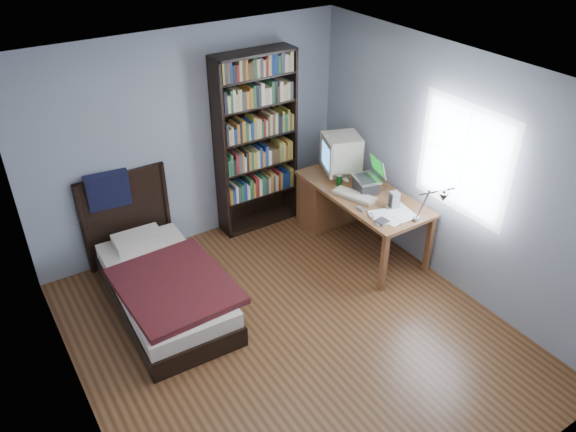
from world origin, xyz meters
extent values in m
plane|color=#4E2C17|center=(0.00, 0.00, 0.00)|extent=(4.20, 4.20, 0.00)
plane|color=white|center=(0.00, 0.00, 2.50)|extent=(4.20, 4.20, 0.00)
cube|color=#949FAE|center=(0.00, 2.10, 1.25)|extent=(3.80, 0.04, 2.50)
cube|color=#949FAE|center=(0.00, -2.10, 1.25)|extent=(3.80, 0.04, 2.50)
cube|color=#949FAE|center=(-1.90, 0.00, 1.25)|extent=(0.04, 4.20, 2.50)
cube|color=#949FAE|center=(1.90, 0.00, 1.25)|extent=(0.04, 4.20, 2.50)
cube|color=white|center=(1.89, -0.15, 1.45)|extent=(0.01, 1.14, 1.14)
cube|color=white|center=(1.88, -0.15, 1.45)|extent=(0.01, 1.00, 1.00)
cube|color=brown|center=(1.50, 0.85, 0.71)|extent=(0.75, 1.69, 0.04)
cube|color=brown|center=(1.18, 0.06, 0.34)|extent=(0.06, 0.06, 0.69)
cube|color=brown|center=(1.83, 0.06, 0.34)|extent=(0.06, 0.06, 0.69)
cube|color=brown|center=(1.18, 1.64, 0.34)|extent=(0.06, 0.06, 0.69)
cube|color=brown|center=(1.83, 1.64, 0.34)|extent=(0.06, 0.06, 0.69)
cube|color=brown|center=(1.50, 1.47, 0.34)|extent=(0.69, 0.40, 0.68)
cube|color=beige|center=(1.53, 1.34, 0.75)|extent=(0.33, 0.31, 0.03)
cylinder|color=beige|center=(1.53, 1.34, 0.79)|extent=(0.10, 0.10, 0.06)
cube|color=beige|center=(1.56, 1.34, 1.02)|extent=(0.53, 0.51, 0.39)
cube|color=#B6AF98|center=(1.35, 1.34, 1.02)|extent=(0.17, 0.40, 0.42)
cube|color=#387DCC|center=(1.33, 1.34, 1.02)|extent=(0.12, 0.30, 0.27)
cube|color=#2D2D30|center=(1.54, 0.85, 0.80)|extent=(0.27, 0.30, 0.15)
cube|color=#AEAEB2|center=(1.54, 0.85, 0.89)|extent=(0.32, 0.37, 0.02)
cube|color=#2D2D30|center=(1.52, 0.85, 0.90)|extent=(0.21, 0.29, 0.00)
cube|color=#AEAEB2|center=(1.70, 0.85, 1.01)|extent=(0.15, 0.33, 0.23)
cube|color=#0CBF26|center=(1.68, 0.85, 1.01)|extent=(0.11, 0.27, 0.18)
cube|color=#99999E|center=(1.58, 0.07, 0.75)|extent=(0.06, 0.05, 0.04)
cylinder|color=#99999E|center=(1.58, 0.01, 0.95)|extent=(0.02, 0.14, 0.38)
cylinder|color=#99999E|center=(1.52, -0.20, 1.23)|extent=(0.16, 0.31, 0.19)
cone|color=#99999E|center=(1.45, -0.35, 1.26)|extent=(0.12, 0.12, 0.10)
cube|color=#B6AF98|center=(1.35, 0.81, 0.75)|extent=(0.35, 0.53, 0.05)
cube|color=gray|center=(1.57, 0.40, 0.82)|extent=(0.11, 0.11, 0.18)
cylinder|color=#083707|center=(1.37, 1.12, 0.79)|extent=(0.07, 0.07, 0.12)
ellipsoid|color=silver|center=(1.49, 1.15, 0.75)|extent=(0.06, 0.11, 0.04)
cube|color=#AEAEB2|center=(1.24, 0.55, 0.74)|extent=(0.06, 0.11, 0.02)
cube|color=gray|center=(1.24, 0.38, 0.74)|extent=(0.08, 0.10, 0.02)
cube|color=gray|center=(1.26, 0.23, 0.74)|extent=(0.13, 0.13, 0.02)
cube|color=black|center=(0.27, 1.94, 1.09)|extent=(0.03, 0.30, 2.18)
cube|color=black|center=(1.22, 1.94, 1.09)|extent=(0.03, 0.30, 2.18)
cube|color=black|center=(0.75, 1.94, 2.16)|extent=(0.98, 0.30, 0.03)
cube|color=black|center=(0.75, 1.94, 0.03)|extent=(0.98, 0.30, 0.06)
cube|color=black|center=(0.75, 2.08, 1.09)|extent=(0.98, 0.02, 2.18)
cube|color=olive|center=(0.75, 1.92, 1.12)|extent=(0.90, 0.22, 1.98)
cube|color=black|center=(-0.86, 1.05, 0.11)|extent=(1.00, 1.90, 0.22)
cube|color=beige|center=(-0.86, 1.05, 0.30)|extent=(0.96, 1.84, 0.16)
cube|color=maroon|center=(-0.83, 0.82, 0.41)|extent=(1.03, 1.25, 0.07)
cube|color=beige|center=(-0.86, 1.73, 0.43)|extent=(0.53, 0.35, 0.12)
cube|color=black|center=(-0.86, 2.06, 0.55)|extent=(0.99, 0.05, 1.10)
cylinder|color=black|center=(-1.33, 2.04, 0.55)|extent=(0.06, 0.06, 1.10)
cylinder|color=black|center=(-0.40, 2.04, 0.55)|extent=(0.06, 0.06, 1.10)
cube|color=black|center=(-1.01, 2.03, 0.95)|extent=(0.46, 0.20, 0.43)
camera|label=1|loc=(-2.20, -3.36, 3.87)|focal=35.00mm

